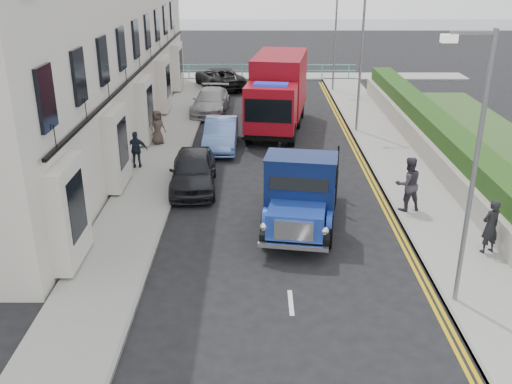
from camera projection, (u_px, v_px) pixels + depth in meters
name	position (u px, v px, depth m)	size (l,w,h in m)	color
ground	(287.00, 265.00, 16.85)	(120.00, 120.00, 0.00)	black
pavement_west	(159.00, 162.00, 25.16)	(2.40, 38.00, 0.12)	gray
pavement_east	(397.00, 163.00, 25.15)	(2.60, 38.00, 0.12)	gray
promenade	(268.00, 76.00, 43.67)	(30.00, 2.50, 0.12)	gray
sea_plane	(264.00, 30.00, 72.38)	(120.00, 120.00, 0.00)	#4F5B6B
garden_east	(443.00, 144.00, 24.83)	(1.45, 28.00, 1.75)	#B2AD9E
seafront_railing	(269.00, 71.00, 42.73)	(13.00, 0.08, 1.11)	#59B2A5
lamp_near	(471.00, 159.00, 13.48)	(1.23, 0.18, 7.00)	slate
lamp_mid	(359.00, 54.00, 28.29)	(1.23, 0.18, 7.00)	slate
lamp_far	(334.00, 31.00, 37.54)	(1.23, 0.18, 7.00)	slate
bedford_lorry	(301.00, 197.00, 18.47)	(3.04, 5.85, 2.66)	black
red_lorry	(278.00, 91.00, 29.71)	(3.51, 7.52, 3.79)	black
parked_car_front	(193.00, 170.00, 22.24)	(1.74, 4.34, 1.48)	black
parked_car_mid	(221.00, 134.00, 27.01)	(1.48, 4.24, 1.40)	#5F83CD
parked_car_rear	(211.00, 101.00, 33.25)	(1.92, 4.73, 1.37)	#A0A0A5
seafront_car_left	(219.00, 78.00, 39.65)	(2.48, 5.37, 1.49)	black
seafront_car_right	(277.00, 74.00, 41.59)	(1.51, 3.76, 1.28)	#ACADB1
pedestrian_east_near	(490.00, 226.00, 17.04)	(0.62, 0.41, 1.71)	black
pedestrian_east_far	(408.00, 184.00, 19.93)	(0.95, 0.74, 1.96)	#39323E
pedestrian_west_near	(136.00, 150.00, 24.11)	(0.93, 0.39, 1.58)	black
pedestrian_west_far	(157.00, 127.00, 27.22)	(0.80, 0.52, 1.64)	#433730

